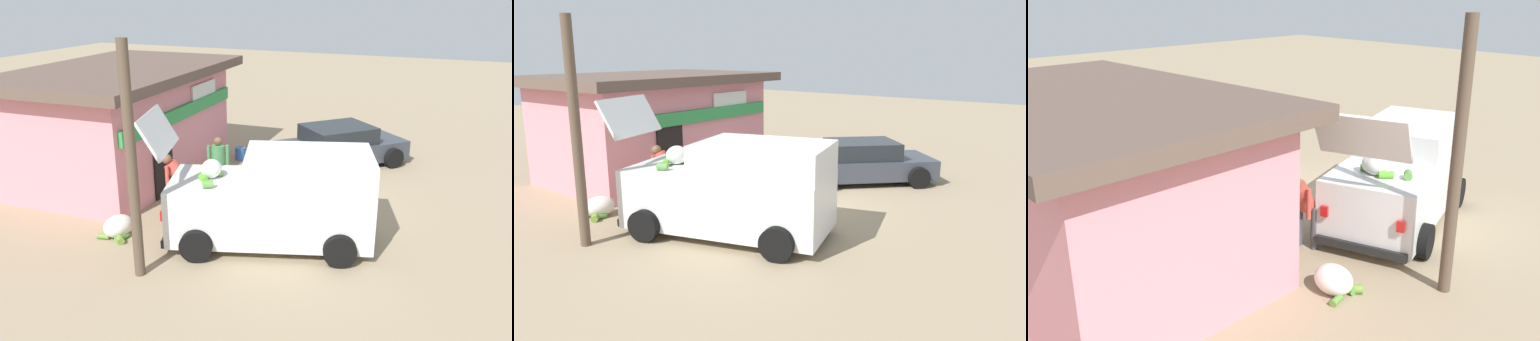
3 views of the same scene
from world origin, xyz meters
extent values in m
plane|color=#9E896B|center=(0.00, 0.00, 0.00)|extent=(60.00, 60.00, 0.00)
cube|color=pink|center=(-0.27, 5.36, 1.43)|extent=(6.43, 4.03, 2.86)
cube|color=green|center=(-0.18, 3.42, 2.00)|extent=(5.96, 0.37, 0.36)
cube|color=black|center=(-1.31, 3.41, 1.00)|extent=(0.90, 0.10, 2.00)
cube|color=white|center=(1.20, 3.50, 2.29)|extent=(1.50, 0.12, 0.60)
cube|color=brown|center=(-0.27, 5.36, 2.99)|extent=(7.30, 4.89, 0.27)
cube|color=white|center=(-2.75, -0.15, 0.80)|extent=(3.09, 4.58, 1.22)
cube|color=white|center=(-2.50, -0.91, 1.71)|extent=(2.51, 3.04, 0.61)
cube|color=black|center=(-2.10, -2.10, 1.68)|extent=(1.52, 0.57, 0.47)
cube|color=white|center=(-3.49, 2.07, 2.41)|extent=(1.74, 1.00, 0.82)
ellipsoid|color=silver|center=(-3.08, 1.07, 1.61)|extent=(0.49, 0.41, 0.41)
ellipsoid|color=silver|center=(-3.08, 1.10, 1.60)|extent=(0.45, 0.38, 0.38)
ellipsoid|color=silver|center=(-2.99, 1.08, 1.59)|extent=(0.44, 0.37, 0.37)
cylinder|color=#5D8D46|center=(-2.84, 1.01, 1.47)|extent=(0.31, 0.30, 0.13)
cylinder|color=#59B62F|center=(-3.35, 1.11, 1.48)|extent=(0.29, 0.30, 0.14)
cylinder|color=#5D9843|center=(-3.65, 0.85, 1.49)|extent=(0.25, 0.26, 0.16)
cube|color=black|center=(-3.43, 1.89, 0.26)|extent=(1.70, 0.63, 0.16)
cube|color=red|center=(-4.12, 1.67, 0.86)|extent=(0.15, 0.10, 0.20)
cube|color=red|center=(-2.75, 2.13, 0.86)|extent=(0.15, 0.10, 0.20)
cylinder|color=black|center=(-3.25, -1.82, 0.33)|extent=(0.42, 0.70, 0.67)
cylinder|color=black|center=(-1.36, -1.19, 0.33)|extent=(0.42, 0.70, 0.67)
cylinder|color=black|center=(-4.15, 0.90, 0.33)|extent=(0.42, 0.70, 0.67)
cylinder|color=black|center=(-2.26, 1.53, 0.33)|extent=(0.42, 0.70, 0.67)
cube|color=#383D47|center=(2.94, -0.15, 0.45)|extent=(4.23, 4.14, 0.57)
cube|color=#1E2328|center=(2.94, -0.15, 0.98)|extent=(2.52, 2.51, 0.49)
cylinder|color=black|center=(3.29, -1.82, 0.31)|extent=(0.59, 0.58, 0.61)
cylinder|color=black|center=(4.62, -0.42, 0.31)|extent=(0.59, 0.58, 0.61)
cylinder|color=black|center=(1.26, 0.11, 0.31)|extent=(0.59, 0.58, 0.61)
cylinder|color=black|center=(2.58, 1.51, 0.31)|extent=(0.59, 0.58, 0.61)
cylinder|color=#726047|center=(-0.86, 2.22, 0.40)|extent=(0.15, 0.15, 0.81)
cylinder|color=#726047|center=(-0.72, 1.91, 0.40)|extent=(0.15, 0.15, 0.81)
cylinder|color=#4C9959|center=(-0.79, 2.07, 1.10)|extent=(0.45, 0.45, 0.57)
sphere|color=brown|center=(-0.79, 2.07, 1.49)|extent=(0.22, 0.22, 0.22)
cylinder|color=#4C9959|center=(-0.89, 2.28, 1.11)|extent=(0.09, 0.09, 0.54)
cylinder|color=#4C9959|center=(-0.69, 1.85, 1.11)|extent=(0.09, 0.09, 0.54)
cylinder|color=#4C4C51|center=(-2.50, 2.12, 0.43)|extent=(0.15, 0.15, 0.86)
cylinder|color=#4C4C51|center=(-2.17, 2.20, 0.43)|extent=(0.15, 0.15, 0.86)
cylinder|color=#CC4C3F|center=(-2.38, 2.33, 1.10)|extent=(0.49, 0.70, 0.69)
sphere|color=brown|center=(-2.44, 2.57, 1.44)|extent=(0.23, 0.23, 0.23)
cylinder|color=#CC4C3F|center=(-2.65, 2.45, 1.06)|extent=(0.09, 0.09, 0.58)
cylinder|color=#CC4C3F|center=(-2.19, 2.57, 1.06)|extent=(0.09, 0.09, 0.58)
ellipsoid|color=silver|center=(-3.82, 3.04, 0.24)|extent=(0.80, 0.65, 0.48)
cylinder|color=#579940|center=(-3.96, 2.85, 0.07)|extent=(0.36, 0.19, 0.14)
cylinder|color=olive|center=(-4.07, 2.83, 0.08)|extent=(0.33, 0.33, 0.16)
cylinder|color=#60903A|center=(-4.08, 3.26, 0.06)|extent=(0.18, 0.29, 0.12)
cylinder|color=blue|center=(2.20, 2.80, 0.20)|extent=(0.33, 0.33, 0.40)
cylinder|color=brown|center=(-5.03, 1.64, 2.23)|extent=(0.20, 0.20, 4.46)
camera|label=1|loc=(-12.50, -3.92, 5.30)|focal=37.34mm
camera|label=2|loc=(-10.01, -7.13, 3.78)|focal=34.98mm
camera|label=3|loc=(-9.12, 9.16, 4.87)|focal=39.00mm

